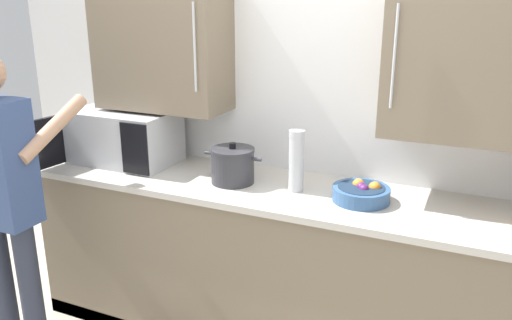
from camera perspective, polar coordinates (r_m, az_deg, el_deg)
name	(u,v)px	position (r m, az deg, el deg)	size (l,w,h in m)	color
back_wall_tiled	(308,77)	(2.82, 5.74, 9.04)	(3.88, 0.44, 2.84)	white
counter_unit	(285,270)	(2.89, 3.18, -11.91)	(2.92, 0.62, 0.94)	#756651
microwave_oven	(118,136)	(3.18, -14.76, 2.53)	(0.67, 0.81, 0.31)	#B7BABF
stock_pot	(233,165)	(2.75, -2.56, -0.58)	(0.33, 0.23, 0.22)	#2D2D33
thermos_flask	(296,161)	(2.61, 4.42, -0.07)	(0.08, 0.08, 0.32)	#B7BABF
fruit_bowl	(361,193)	(2.57, 11.41, -3.51)	(0.28, 0.28, 0.10)	#335684
person_figure	(2,189)	(2.85, -25.97, -2.86)	(0.46, 0.52, 1.65)	#282D3D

